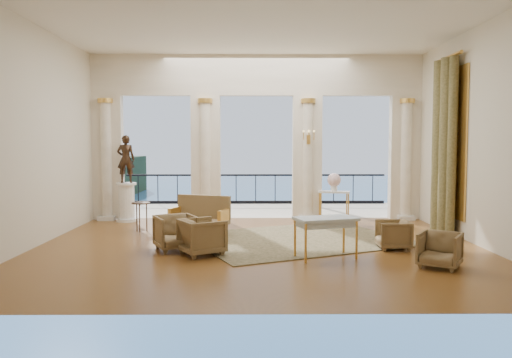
{
  "coord_description": "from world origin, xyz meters",
  "views": [
    {
      "loc": [
        -0.12,
        -9.95,
        2.08
      ],
      "look_at": [
        -0.04,
        0.6,
        1.34
      ],
      "focal_mm": 35.0,
      "sensor_mm": 36.0,
      "label": 1
    }
  ],
  "objects_px": {
    "armchair_b": "(440,248)",
    "pedestal": "(127,203)",
    "armchair_d": "(202,235)",
    "armchair_c": "(393,233)",
    "game_table": "(326,222)",
    "statue": "(126,159)",
    "settee": "(201,215)",
    "console_table": "(334,196)",
    "armchair_a": "(176,231)",
    "side_table": "(141,207)"
  },
  "relations": [
    {
      "from": "console_table",
      "to": "side_table",
      "type": "xyz_separation_m",
      "value": [
        -4.87,
        -1.75,
        -0.06
      ]
    },
    {
      "from": "pedestal",
      "to": "side_table",
      "type": "relative_size",
      "value": 1.49
    },
    {
      "from": "game_table",
      "to": "statue",
      "type": "bearing_deg",
      "value": 120.07
    },
    {
      "from": "armchair_d",
      "to": "statue",
      "type": "bearing_deg",
      "value": 0.58
    },
    {
      "from": "armchair_d",
      "to": "armchair_a",
      "type": "bearing_deg",
      "value": 22.75
    },
    {
      "from": "settee",
      "to": "console_table",
      "type": "height_order",
      "value": "settee"
    },
    {
      "from": "statue",
      "to": "armchair_c",
      "type": "bearing_deg",
      "value": 144.26
    },
    {
      "from": "armchair_c",
      "to": "side_table",
      "type": "xyz_separation_m",
      "value": [
        -5.43,
        2.01,
        0.29
      ]
    },
    {
      "from": "pedestal",
      "to": "statue",
      "type": "xyz_separation_m",
      "value": [
        0.0,
        -0.0,
        1.18
      ]
    },
    {
      "from": "armchair_a",
      "to": "pedestal",
      "type": "relative_size",
      "value": 0.73
    },
    {
      "from": "armchair_a",
      "to": "game_table",
      "type": "distance_m",
      "value": 2.94
    },
    {
      "from": "game_table",
      "to": "pedestal",
      "type": "bearing_deg",
      "value": 120.07
    },
    {
      "from": "statue",
      "to": "side_table",
      "type": "relative_size",
      "value": 1.82
    },
    {
      "from": "console_table",
      "to": "game_table",
      "type": "bearing_deg",
      "value": -87.98
    },
    {
      "from": "settee",
      "to": "side_table",
      "type": "distance_m",
      "value": 1.49
    },
    {
      "from": "armchair_c",
      "to": "armchair_d",
      "type": "height_order",
      "value": "armchair_d"
    },
    {
      "from": "game_table",
      "to": "side_table",
      "type": "relative_size",
      "value": 1.74
    },
    {
      "from": "armchair_a",
      "to": "armchair_d",
      "type": "height_order",
      "value": "armchair_a"
    },
    {
      "from": "armchair_d",
      "to": "statue",
      "type": "height_order",
      "value": "statue"
    },
    {
      "from": "side_table",
      "to": "game_table",
      "type": "bearing_deg",
      "value": -35.06
    },
    {
      "from": "armchair_d",
      "to": "armchair_b",
      "type": "bearing_deg",
      "value": -134.27
    },
    {
      "from": "armchair_b",
      "to": "armchair_d",
      "type": "height_order",
      "value": "armchair_d"
    },
    {
      "from": "game_table",
      "to": "statue",
      "type": "height_order",
      "value": "statue"
    },
    {
      "from": "statue",
      "to": "armchair_d",
      "type": "bearing_deg",
      "value": 115.39
    },
    {
      "from": "armchair_c",
      "to": "game_table",
      "type": "xyz_separation_m",
      "value": [
        -1.46,
        -0.78,
        0.36
      ]
    },
    {
      "from": "armchair_d",
      "to": "console_table",
      "type": "xyz_separation_m",
      "value": [
        3.17,
        4.23,
        0.29
      ]
    },
    {
      "from": "armchair_c",
      "to": "console_table",
      "type": "xyz_separation_m",
      "value": [
        -0.56,
        3.76,
        0.35
      ]
    },
    {
      "from": "armchair_c",
      "to": "settee",
      "type": "bearing_deg",
      "value": -111.17
    },
    {
      "from": "armchair_b",
      "to": "pedestal",
      "type": "height_order",
      "value": "pedestal"
    },
    {
      "from": "side_table",
      "to": "armchair_c",
      "type": "bearing_deg",
      "value": -20.27
    },
    {
      "from": "armchair_a",
      "to": "console_table",
      "type": "height_order",
      "value": "console_table"
    },
    {
      "from": "armchair_b",
      "to": "armchair_a",
      "type": "bearing_deg",
      "value": -164.03
    },
    {
      "from": "armchair_b",
      "to": "game_table",
      "type": "relative_size",
      "value": 0.54
    },
    {
      "from": "armchair_c",
      "to": "settee",
      "type": "relative_size",
      "value": 0.43
    },
    {
      "from": "settee",
      "to": "console_table",
      "type": "distance_m",
      "value": 4.0
    },
    {
      "from": "settee",
      "to": "statue",
      "type": "xyz_separation_m",
      "value": [
        -2.19,
        1.9,
        1.24
      ]
    },
    {
      "from": "armchair_d",
      "to": "pedestal",
      "type": "xyz_separation_m",
      "value": [
        -2.44,
        4.07,
        0.12
      ]
    },
    {
      "from": "armchair_a",
      "to": "console_table",
      "type": "relative_size",
      "value": 0.85
    },
    {
      "from": "armchair_b",
      "to": "armchair_c",
      "type": "relative_size",
      "value": 1.05
    },
    {
      "from": "game_table",
      "to": "side_table",
      "type": "bearing_deg",
      "value": 127.93
    },
    {
      "from": "armchair_a",
      "to": "armchair_b",
      "type": "distance_m",
      "value": 4.87
    },
    {
      "from": "game_table",
      "to": "side_table",
      "type": "distance_m",
      "value": 4.86
    },
    {
      "from": "pedestal",
      "to": "side_table",
      "type": "height_order",
      "value": "pedestal"
    },
    {
      "from": "game_table",
      "to": "settee",
      "type": "bearing_deg",
      "value": 118.46
    },
    {
      "from": "settee",
      "to": "game_table",
      "type": "relative_size",
      "value": 1.19
    },
    {
      "from": "side_table",
      "to": "console_table",
      "type": "bearing_deg",
      "value": 19.76
    },
    {
      "from": "armchair_c",
      "to": "statue",
      "type": "relative_size",
      "value": 0.5
    },
    {
      "from": "side_table",
      "to": "pedestal",
      "type": "bearing_deg",
      "value": 114.87
    },
    {
      "from": "pedestal",
      "to": "console_table",
      "type": "bearing_deg",
      "value": 1.6
    },
    {
      "from": "armchair_c",
      "to": "side_table",
      "type": "height_order",
      "value": "side_table"
    }
  ]
}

